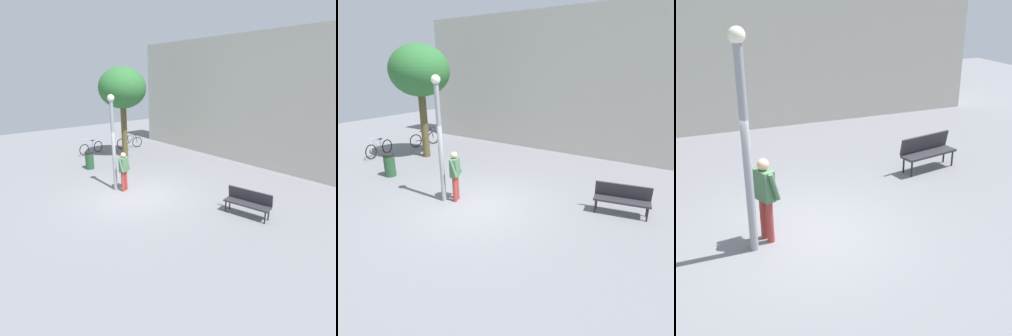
{
  "view_description": "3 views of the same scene",
  "coord_description": "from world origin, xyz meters",
  "views": [
    {
      "loc": [
        9.3,
        -6.09,
        4.66
      ],
      "look_at": [
        0.48,
        1.41,
        1.03
      ],
      "focal_mm": 31.24,
      "sensor_mm": 36.0,
      "label": 1
    },
    {
      "loc": [
        5.58,
        -6.61,
        4.22
      ],
      "look_at": [
        0.67,
        0.83,
        1.18
      ],
      "focal_mm": 31.89,
      "sensor_mm": 36.0,
      "label": 2
    },
    {
      "loc": [
        -2.28,
        -7.55,
        4.57
      ],
      "look_at": [
        1.1,
        0.78,
        0.93
      ],
      "focal_mm": 48.32,
      "sensor_mm": 36.0,
      "label": 3
    }
  ],
  "objects": [
    {
      "name": "park_bench",
      "position": [
        4.0,
        2.06,
        0.55
      ],
      "size": [
        1.66,
        0.77,
        0.92
      ],
      "color": "#2D2D33",
      "rests_on": "ground_plane"
    },
    {
      "name": "bicycle_black",
      "position": [
        -7.22,
        4.53,
        0.38
      ],
      "size": [
        0.42,
        1.78,
        0.97
      ],
      "color": "black",
      "rests_on": "ground_plane"
    },
    {
      "name": "lamppost",
      "position": [
        -1.1,
        -0.2,
        2.28
      ],
      "size": [
        0.28,
        0.28,
        4.0
      ],
      "color": "gray",
      "rests_on": "ground_plane"
    },
    {
      "name": "bicycle_silver",
      "position": [
        -7.47,
        1.81,
        0.38
      ],
      "size": [
        0.47,
        1.77,
        0.97
      ],
      "color": "black",
      "rests_on": "ground_plane"
    },
    {
      "name": "trash_bin",
      "position": [
        -4.59,
        0.31,
        0.47
      ],
      "size": [
        0.45,
        0.45,
        0.93
      ],
      "color": "#234C2D",
      "rests_on": "ground_plane"
    },
    {
      "name": "person_by_lamppost",
      "position": [
        -0.78,
        0.05,
        0.97
      ],
      "size": [
        0.44,
        0.63,
        1.67
      ],
      "color": "#9E3833",
      "rests_on": "ground_plane"
    },
    {
      "name": "plaza_tree",
      "position": [
        -5.48,
        3.06,
        4.0
      ],
      "size": [
        2.72,
        2.72,
        5.2
      ],
      "color": "brown",
      "rests_on": "ground_plane"
    },
    {
      "name": "building_facade",
      "position": [
        0.0,
        8.35,
        3.4
      ],
      "size": [
        17.58,
        2.0,
        6.81
      ],
      "primitive_type": "cube",
      "color": "beige",
      "rests_on": "ground_plane"
    },
    {
      "name": "ground_plane",
      "position": [
        0.0,
        0.0,
        0.0
      ],
      "size": [
        36.0,
        36.0,
        0.0
      ],
      "primitive_type": "plane",
      "color": "slate"
    }
  ]
}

